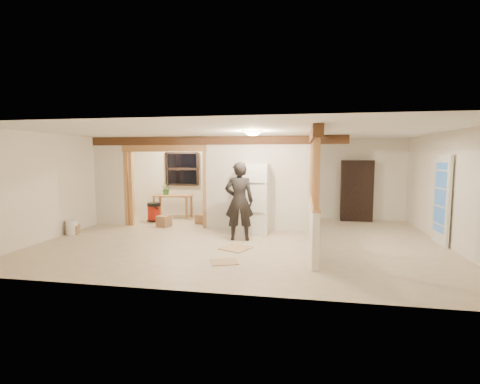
% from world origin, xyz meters
% --- Properties ---
extents(floor, '(9.00, 6.50, 0.01)m').
position_xyz_m(floor, '(0.00, 0.00, -0.01)').
color(floor, beige).
rests_on(floor, ground).
extents(ceiling, '(9.00, 6.50, 0.01)m').
position_xyz_m(ceiling, '(0.00, 0.00, 2.50)').
color(ceiling, white).
extents(wall_back, '(9.00, 0.01, 2.50)m').
position_xyz_m(wall_back, '(0.00, 3.25, 1.25)').
color(wall_back, white).
rests_on(wall_back, floor).
extents(wall_front, '(9.00, 0.01, 2.50)m').
position_xyz_m(wall_front, '(0.00, -3.25, 1.25)').
color(wall_front, white).
rests_on(wall_front, floor).
extents(wall_left, '(0.01, 6.50, 2.50)m').
position_xyz_m(wall_left, '(-4.50, 0.00, 1.25)').
color(wall_left, white).
rests_on(wall_left, floor).
extents(wall_right, '(0.01, 6.50, 2.50)m').
position_xyz_m(wall_right, '(4.50, 0.00, 1.25)').
color(wall_right, white).
rests_on(wall_right, floor).
extents(partition_left_stub, '(0.90, 0.12, 2.50)m').
position_xyz_m(partition_left_stub, '(-4.05, 1.20, 1.25)').
color(partition_left_stub, silver).
rests_on(partition_left_stub, floor).
extents(partition_center, '(2.80, 0.12, 2.50)m').
position_xyz_m(partition_center, '(0.20, 1.20, 1.25)').
color(partition_center, silver).
rests_on(partition_center, floor).
extents(doorway_frame, '(2.46, 0.14, 2.20)m').
position_xyz_m(doorway_frame, '(-2.40, 1.20, 1.10)').
color(doorway_frame, tan).
rests_on(doorway_frame, floor).
extents(header_beam_back, '(7.00, 0.18, 0.22)m').
position_xyz_m(header_beam_back, '(-1.00, 1.20, 2.38)').
color(header_beam_back, '#56331D').
rests_on(header_beam_back, ceiling).
extents(header_beam_right, '(0.18, 3.30, 0.22)m').
position_xyz_m(header_beam_right, '(1.60, -0.40, 2.38)').
color(header_beam_right, '#56331D').
rests_on(header_beam_right, ceiling).
extents(pony_wall, '(0.12, 3.20, 1.00)m').
position_xyz_m(pony_wall, '(1.60, -0.40, 0.50)').
color(pony_wall, silver).
rests_on(pony_wall, floor).
extents(stud_partition, '(0.14, 3.20, 1.32)m').
position_xyz_m(stud_partition, '(1.60, -0.40, 1.66)').
color(stud_partition, tan).
rests_on(stud_partition, pony_wall).
extents(window_back, '(1.12, 0.10, 1.10)m').
position_xyz_m(window_back, '(-2.60, 3.17, 1.55)').
color(window_back, black).
rests_on(window_back, wall_back).
extents(french_door, '(0.12, 0.86, 2.00)m').
position_xyz_m(french_door, '(4.42, 0.40, 1.00)').
color(french_door, white).
rests_on(french_door, floor).
extents(ceiling_dome_main, '(0.36, 0.36, 0.16)m').
position_xyz_m(ceiling_dome_main, '(0.30, -0.50, 2.48)').
color(ceiling_dome_main, '#FFEABF').
rests_on(ceiling_dome_main, ceiling).
extents(ceiling_dome_util, '(0.32, 0.32, 0.14)m').
position_xyz_m(ceiling_dome_util, '(-2.50, 2.30, 2.48)').
color(ceiling_dome_util, '#FFEABF').
rests_on(ceiling_dome_util, ceiling).
extents(hanging_bulb, '(0.07, 0.07, 0.07)m').
position_xyz_m(hanging_bulb, '(-2.00, 1.60, 2.18)').
color(hanging_bulb, '#FFD88C').
rests_on(hanging_bulb, ceiling).
extents(refrigerator, '(0.73, 0.71, 1.78)m').
position_xyz_m(refrigerator, '(0.15, 0.78, 0.89)').
color(refrigerator, white).
rests_on(refrigerator, floor).
extents(woman, '(0.73, 0.54, 1.84)m').
position_xyz_m(woman, '(-0.08, -0.02, 0.92)').
color(woman, black).
rests_on(woman, floor).
extents(work_table, '(1.22, 0.70, 0.74)m').
position_xyz_m(work_table, '(-2.70, 2.58, 0.37)').
color(work_table, tan).
rests_on(work_table, floor).
extents(potted_plant, '(0.41, 0.38, 0.38)m').
position_xyz_m(potted_plant, '(-2.94, 2.63, 0.93)').
color(potted_plant, '#275B20').
rests_on(potted_plant, work_table).
extents(shop_vac, '(0.52, 0.52, 0.58)m').
position_xyz_m(shop_vac, '(-3.04, 1.87, 0.29)').
color(shop_vac, '#97160B').
rests_on(shop_vac, floor).
extents(bookshelf, '(0.92, 0.31, 1.85)m').
position_xyz_m(bookshelf, '(3.01, 3.03, 0.92)').
color(bookshelf, black).
rests_on(bookshelf, floor).
extents(bucket, '(0.36, 0.36, 0.36)m').
position_xyz_m(bucket, '(-4.33, -0.19, 0.18)').
color(bucket, white).
rests_on(bucket, floor).
extents(box_util_a, '(0.36, 0.33, 0.27)m').
position_xyz_m(box_util_a, '(-1.52, 1.77, 0.13)').
color(box_util_a, '#9A6F4A').
rests_on(box_util_a, floor).
extents(box_util_b, '(0.40, 0.40, 0.30)m').
position_xyz_m(box_util_b, '(-2.45, 1.18, 0.15)').
color(box_util_b, '#9A6F4A').
rests_on(box_util_b, floor).
extents(box_front, '(0.33, 0.29, 0.23)m').
position_xyz_m(box_front, '(-4.33, -0.16, 0.11)').
color(box_front, '#9A6F4A').
rests_on(box_front, floor).
extents(floor_panel_near, '(0.72, 0.72, 0.02)m').
position_xyz_m(floor_panel_near, '(-0.01, -0.81, 0.01)').
color(floor_panel_near, tan).
rests_on(floor_panel_near, floor).
extents(floor_panel_far, '(0.60, 0.54, 0.02)m').
position_xyz_m(floor_panel_far, '(-0.04, -1.81, 0.01)').
color(floor_panel_far, tan).
rests_on(floor_panel_far, floor).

